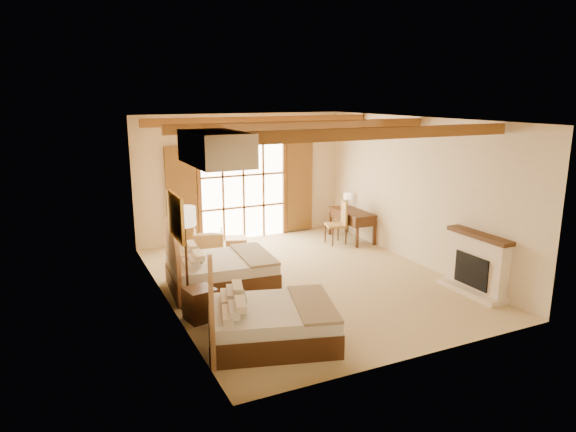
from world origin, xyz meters
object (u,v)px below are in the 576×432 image
nightstand (200,304)px  bed_near (263,320)px  bed_far (214,269)px  desk (352,224)px  armchair (209,243)px

nightstand → bed_near: bearing=-74.2°
bed_near → bed_far: 2.48m
bed_far → desk: 4.60m
desk → bed_near: bearing=-132.1°
bed_far → nightstand: (-0.63, -1.24, -0.12)m
armchair → desk: desk is taller
nightstand → desk: size_ratio=0.38×
bed_far → nightstand: size_ratio=3.77×
bed_far → armchair: (0.50, 2.03, -0.08)m
armchair → desk: 3.74m
nightstand → armchair: (1.13, 3.28, 0.04)m
nightstand → desk: bearing=21.5°
bed_near → nightstand: size_ratio=4.13×
armchair → desk: bearing=-167.3°
nightstand → desk: desk is taller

